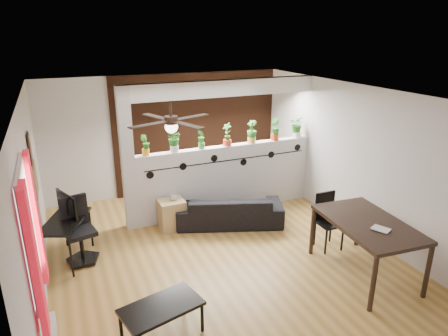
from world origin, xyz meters
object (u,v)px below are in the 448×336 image
potted_plant_6 (297,126)px  potted_plant_3 (227,134)px  ceiling_fan (171,123)px  potted_plant_0 (145,144)px  potted_plant_1 (174,140)px  cube_shelf (172,214)px  potted_plant_4 (252,131)px  potted_plant_2 (201,139)px  cup (174,197)px  folding_chair (327,215)px  potted_plant_5 (275,129)px  dining_table (368,227)px  sofa (229,210)px  coffee_table (161,309)px  office_chair (79,234)px  computer_desk (65,224)px

potted_plant_6 → potted_plant_3: bearing=180.0°
ceiling_fan → potted_plant_0: ceiling_fan is taller
potted_plant_1 → cube_shelf: potted_plant_1 is taller
potted_plant_4 → ceiling_fan: bearing=-139.8°
potted_plant_2 → potted_plant_6: bearing=0.0°
potted_plant_2 → cup: bearing=-153.4°
potted_plant_2 → folding_chair: size_ratio=0.38×
ceiling_fan → potted_plant_5: bearing=34.2°
potted_plant_3 → cup: size_ratio=3.37×
ceiling_fan → dining_table: 3.17m
sofa → cube_shelf: (-1.05, 0.23, 0.00)m
potted_plant_1 → coffee_table: potted_plant_1 is taller
potted_plant_1 → potted_plant_4: potted_plant_4 is taller
potted_plant_2 → office_chair: size_ratio=0.35×
potted_plant_0 → cup: (0.38, -0.34, -0.94)m
folding_chair → potted_plant_5: bearing=86.7°
potted_plant_3 → sofa: (-0.20, -0.57, -1.31)m
potted_plant_2 → dining_table: 3.32m
cube_shelf → computer_desk: size_ratio=0.50×
folding_chair → potted_plant_1: bearing=135.5°
office_chair → potted_plant_1: bearing=23.8°
potted_plant_3 → cube_shelf: 1.84m
ceiling_fan → cube_shelf: (0.35, 1.46, -2.04)m
potted_plant_4 → cup: (-1.73, -0.34, -0.98)m
potted_plant_4 → coffee_table: potted_plant_4 is taller
dining_table → cube_shelf: bearing=131.1°
potted_plant_2 → potted_plant_6: potted_plant_6 is taller
cup → coffee_table: cup is taller
cup → potted_plant_1: bearing=66.1°
cup → office_chair: size_ratio=0.13×
potted_plant_3 → folding_chair: (0.94, -1.96, -1.03)m
sofa → folding_chair: folding_chair is taller
coffee_table → potted_plant_6: bearing=38.4°
potted_plant_2 → potted_plant_3: 0.53m
ceiling_fan → cup: 2.28m
computer_desk → potted_plant_1: bearing=20.4°
cup → coffee_table: 2.78m
ceiling_fan → potted_plant_2: 2.23m
potted_plant_0 → coffee_table: bearing=-100.7°
potted_plant_2 → potted_plant_3: bearing=0.0°
potted_plant_2 → computer_desk: (-2.52, -0.74, -0.90)m
potted_plant_6 → ceiling_fan: bearing=-150.5°
potted_plant_5 → cup: potted_plant_5 is taller
potted_plant_2 → potted_plant_4: 1.05m
ceiling_fan → potted_plant_1: bearing=73.1°
potted_plant_0 → potted_plant_5: size_ratio=0.85×
sofa → cup: (-1.00, 0.23, 0.33)m
office_chair → potted_plant_4: bearing=13.3°
potted_plant_4 → potted_plant_2: bearing=180.0°
potted_plant_0 → potted_plant_6: potted_plant_6 is taller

